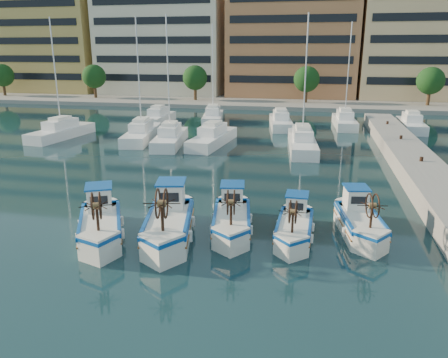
# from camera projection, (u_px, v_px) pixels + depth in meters

# --- Properties ---
(ground) EXTENTS (300.00, 300.00, 0.00)m
(ground) POSITION_uv_depth(u_px,v_px,m) (177.00, 247.00, 19.59)
(ground) COLOR #193D42
(ground) RESTS_ON ground
(quay) EXTENTS (3.00, 60.00, 1.20)m
(quay) POSITION_uv_depth(u_px,v_px,m) (443.00, 197.00, 24.35)
(quay) COLOR gray
(quay) RESTS_ON ground
(waterfront) EXTENTS (180.00, 40.00, 25.60)m
(waterfront) POSITION_uv_depth(u_px,v_px,m) (341.00, 35.00, 75.66)
(waterfront) COLOR gray
(waterfront) RESTS_ON ground
(yacht_marina) EXTENTS (38.03, 22.56, 11.50)m
(yacht_marina) POSITION_uv_depth(u_px,v_px,m) (233.00, 129.00, 45.91)
(yacht_marina) COLOR white
(yacht_marina) RESTS_ON ground
(fishing_boat_a) EXTENTS (3.57, 4.72, 2.85)m
(fishing_boat_a) POSITION_uv_depth(u_px,v_px,m) (100.00, 222.00, 20.37)
(fishing_boat_a) COLOR white
(fishing_boat_a) RESTS_ON ground
(fishing_boat_b) EXTENTS (2.96, 5.10, 3.09)m
(fishing_boat_b) POSITION_uv_depth(u_px,v_px,m) (169.00, 221.00, 20.32)
(fishing_boat_b) COLOR white
(fishing_boat_b) RESTS_ON ground
(fishing_boat_c) EXTENTS (2.41, 4.43, 2.69)m
(fishing_boat_c) POSITION_uv_depth(u_px,v_px,m) (232.00, 217.00, 21.08)
(fishing_boat_c) COLOR white
(fishing_boat_c) RESTS_ON ground
(fishing_boat_d) EXTENTS (1.66, 3.90, 2.42)m
(fishing_boat_d) POSITION_uv_depth(u_px,v_px,m) (295.00, 225.00, 20.31)
(fishing_boat_d) COLOR white
(fishing_boat_d) RESTS_ON ground
(fishing_boat_e) EXTENTS (2.32, 4.30, 2.61)m
(fishing_boat_e) POSITION_uv_depth(u_px,v_px,m) (359.00, 220.00, 20.80)
(fishing_boat_e) COLOR white
(fishing_boat_e) RESTS_ON ground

